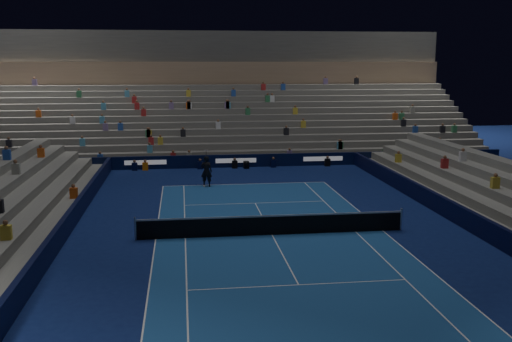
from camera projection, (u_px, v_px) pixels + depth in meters
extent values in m
plane|color=#0D1B53|center=(272.00, 235.00, 27.65)|extent=(90.00, 90.00, 0.00)
cube|color=#1A4B8F|center=(272.00, 235.00, 27.65)|extent=(10.97, 23.77, 0.01)
cube|color=black|center=(236.00, 161.00, 45.60)|extent=(44.00, 0.25, 1.00)
cube|color=black|center=(465.00, 218.00, 28.78)|extent=(0.25, 37.00, 1.00)
cube|color=black|center=(62.00, 232.00, 26.35)|extent=(0.25, 37.00, 1.00)
cube|color=#62615D|center=(235.00, 162.00, 46.62)|extent=(44.00, 1.00, 0.50)
cube|color=#62615D|center=(234.00, 157.00, 47.55)|extent=(44.00, 1.00, 1.00)
cube|color=#62615D|center=(232.00, 152.00, 48.48)|extent=(44.00, 1.00, 1.50)
cube|color=#62615D|center=(231.00, 147.00, 49.41)|extent=(44.00, 1.00, 2.00)
cube|color=#62615D|center=(230.00, 143.00, 50.34)|extent=(44.00, 1.00, 2.50)
cube|color=#62615D|center=(229.00, 139.00, 51.27)|extent=(44.00, 1.00, 3.00)
cube|color=#62615D|center=(228.00, 134.00, 52.20)|extent=(44.00, 1.00, 3.50)
cube|color=#62615D|center=(228.00, 130.00, 53.13)|extent=(44.00, 1.00, 4.00)
cube|color=#62615D|center=(227.00, 126.00, 54.05)|extent=(44.00, 1.00, 4.50)
cube|color=#62615D|center=(226.00, 123.00, 54.98)|extent=(44.00, 1.00, 5.00)
cube|color=#62615D|center=(225.00, 119.00, 55.91)|extent=(44.00, 1.00, 5.50)
cube|color=#62615D|center=(224.00, 116.00, 56.84)|extent=(44.00, 1.00, 6.00)
cube|color=#886D54|center=(223.00, 73.00, 57.16)|extent=(44.00, 0.60, 2.20)
cube|color=#434341|center=(222.00, 47.00, 58.05)|extent=(44.00, 2.40, 3.00)
cube|color=slate|center=(480.00, 222.00, 28.92)|extent=(1.00, 37.00, 0.50)
cube|color=slate|center=(499.00, 217.00, 29.00)|extent=(1.00, 37.00, 1.00)
cube|color=slate|center=(44.00, 238.00, 26.29)|extent=(1.00, 37.00, 0.50)
cube|color=slate|center=(20.00, 234.00, 26.12)|extent=(1.00, 37.00, 1.00)
cylinder|color=#B2B2B7|center=(135.00, 229.00, 26.75)|extent=(0.10, 0.10, 1.10)
cylinder|color=#B2B2B7|center=(401.00, 219.00, 28.36)|extent=(0.10, 0.10, 1.10)
cube|color=black|center=(272.00, 226.00, 27.57)|extent=(12.80, 0.03, 0.90)
cube|color=white|center=(272.00, 216.00, 27.48)|extent=(12.80, 0.04, 0.08)
imported|color=black|center=(206.00, 171.00, 38.32)|extent=(0.85, 0.67, 2.07)
cube|color=black|center=(246.00, 165.00, 45.21)|extent=(0.44, 0.52, 0.55)
cylinder|color=black|center=(247.00, 163.00, 44.77)|extent=(0.18, 0.36, 0.16)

